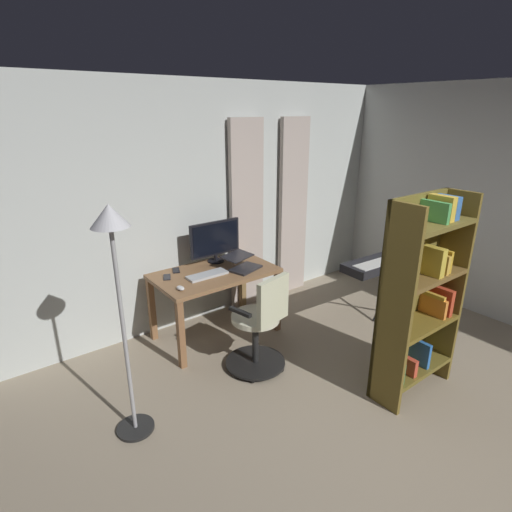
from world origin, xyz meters
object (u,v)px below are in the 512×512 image
floor_lamp (116,268)px  computer_keyboard (207,275)px  laptop (242,264)px  bookshelf (418,294)px  computer_mouse (180,288)px  desk (215,280)px  cell_phone_face_up (176,270)px  cell_phone_by_monitor (167,277)px  computer_monitor (215,240)px  piano_keyboard (390,261)px  office_chair (260,326)px

floor_lamp → computer_keyboard: bearing=-145.8°
laptop → bookshelf: size_ratio=0.24×
computer_keyboard → computer_mouse: 0.39m
desk → cell_phone_face_up: (0.30, -0.26, 0.10)m
cell_phone_by_monitor → floor_lamp: 1.37m
laptop → computer_mouse: 0.77m
desk → cell_phone_by_monitor: bearing=-17.7°
computer_monitor → laptop: computer_monitor is taller
computer_monitor → cell_phone_by_monitor: bearing=8.8°
desk → piano_keyboard: 1.95m
cell_phone_face_up → piano_keyboard: (-2.05, 1.12, -0.03)m
cell_phone_by_monitor → cell_phone_face_up: 0.19m
office_chair → computer_mouse: office_chair is taller
cell_phone_by_monitor → desk: bearing=-172.4°
cell_phone_by_monitor → cell_phone_face_up: size_ratio=1.00×
desk → computer_keyboard: bearing=26.2°
computer_mouse → piano_keyboard: size_ratio=0.08×
computer_mouse → floor_lamp: floor_lamp is taller
computer_keyboard → bookshelf: bookshelf is taller
laptop → cell_phone_by_monitor: bearing=-35.7°
desk → computer_monitor: (-0.17, -0.24, 0.35)m
laptop → computer_monitor: bearing=-89.7°
computer_monitor → cell_phone_face_up: bearing=-1.6°
computer_monitor → laptop: size_ratio=1.49×
computer_monitor → floor_lamp: 1.79m
bookshelf → computer_monitor: bearing=-70.5°
desk → cell_phone_face_up: cell_phone_face_up is taller
desk → computer_keyboard: (0.12, 0.06, 0.11)m
computer_mouse → bookshelf: 2.06m
cell_phone_by_monitor → piano_keyboard: piano_keyboard is taller
desk → piano_keyboard: (-1.75, 0.86, 0.07)m
office_chair → cell_phone_by_monitor: office_chair is taller
computer_monitor → cell_phone_by_monitor: size_ratio=4.12×
cell_phone_face_up → desk: bearing=162.6°
office_chair → cell_phone_face_up: office_chair is taller
computer_monitor → bookshelf: bearing=109.5°
cell_phone_by_monitor → cell_phone_face_up: same height
floor_lamp → desk: bearing=-146.5°
desk → computer_keyboard: size_ratio=2.97×
desk → computer_mouse: bearing=21.9°
cell_phone_face_up → floor_lamp: bearing=71.7°
laptop → floor_lamp: bearing=8.6°
desk → computer_mouse: 0.54m
piano_keyboard → floor_lamp: bearing=1.9°
cell_phone_face_up → cell_phone_by_monitor: bearing=58.2°
office_chair → cell_phone_by_monitor: 1.06m
floor_lamp → piano_keyboard: bearing=179.2°
bookshelf → piano_keyboard: size_ratio=1.33×
piano_keyboard → floor_lamp: (2.99, -0.04, 0.62)m
cell_phone_face_up → floor_lamp: size_ratio=0.08×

